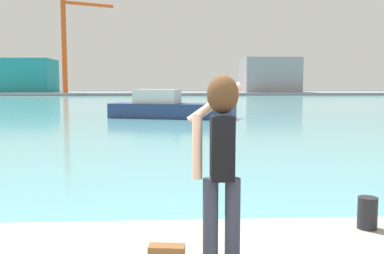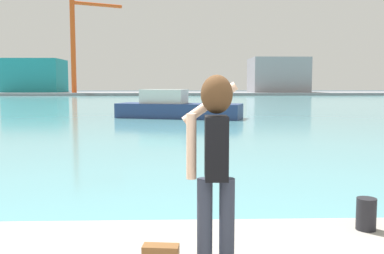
{
  "view_description": "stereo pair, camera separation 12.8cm",
  "coord_description": "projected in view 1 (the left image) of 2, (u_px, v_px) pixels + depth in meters",
  "views": [
    {
      "loc": [
        -0.2,
        -3.12,
        2.14
      ],
      "look_at": [
        0.13,
        3.16,
        1.52
      ],
      "focal_mm": 40.05,
      "sensor_mm": 36.0,
      "label": 1
    },
    {
      "loc": [
        -0.07,
        -3.12,
        2.14
      ],
      "look_at": [
        0.13,
        3.16,
        1.52
      ],
      "focal_mm": 40.05,
      "sensor_mm": 36.0,
      "label": 2
    }
  ],
  "objects": [
    {
      "name": "port_crane",
      "position": [
        69.0,
        37.0,
        86.5
      ],
      "size": [
        9.97,
        5.31,
        18.89
      ],
      "color": "#D84C19",
      "rests_on": "far_shore_dock"
    },
    {
      "name": "warehouse_left",
      "position": [
        26.0,
        76.0,
        93.33
      ],
      "size": [
        11.82,
        9.86,
        7.2
      ],
      "primitive_type": "cube",
      "color": "teal",
      "rests_on": "far_shore_dock"
    },
    {
      "name": "ground_plane",
      "position": [
        171.0,
        102.0,
        53.01
      ],
      "size": [
        220.0,
        220.0,
        0.0
      ],
      "primitive_type": "plane",
      "color": "#334751"
    },
    {
      "name": "warehouse_right",
      "position": [
        269.0,
        75.0,
        94.3
      ],
      "size": [
        11.96,
        10.49,
        7.44
      ],
      "primitive_type": "cube",
      "color": "gray",
      "rests_on": "far_shore_dock"
    },
    {
      "name": "far_shore_dock",
      "position": [
        170.0,
        93.0,
        94.72
      ],
      "size": [
        140.0,
        20.0,
        0.54
      ],
      "primitive_type": "cube",
      "color": "gray",
      "rests_on": "ground_plane"
    },
    {
      "name": "person_photographer",
      "position": [
        221.0,
        151.0,
        3.8
      ],
      "size": [
        0.53,
        0.55,
        1.74
      ],
      "rotation": [
        0.0,
        0.0,
        1.54
      ],
      "color": "#2D3342",
      "rests_on": "quay_promenade"
    },
    {
      "name": "harbor_bollard",
      "position": [
        367.0,
        213.0,
        4.92
      ],
      "size": [
        0.22,
        0.22,
        0.37
      ],
      "primitive_type": "cylinder",
      "color": "black",
      "rests_on": "quay_promenade"
    },
    {
      "name": "harbor_water",
      "position": [
        171.0,
        102.0,
        55.0
      ],
      "size": [
        140.0,
        100.0,
        0.02
      ],
      "primitive_type": "cube",
      "color": "#599EA8",
      "rests_on": "ground_plane"
    },
    {
      "name": "boat_moored",
      "position": [
        169.0,
        108.0,
        27.43
      ],
      "size": [
        8.28,
        4.51,
        1.83
      ],
      "rotation": [
        0.0,
        0.0,
        -0.3
      ],
      "color": "navy",
      "rests_on": "harbor_water"
    }
  ]
}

